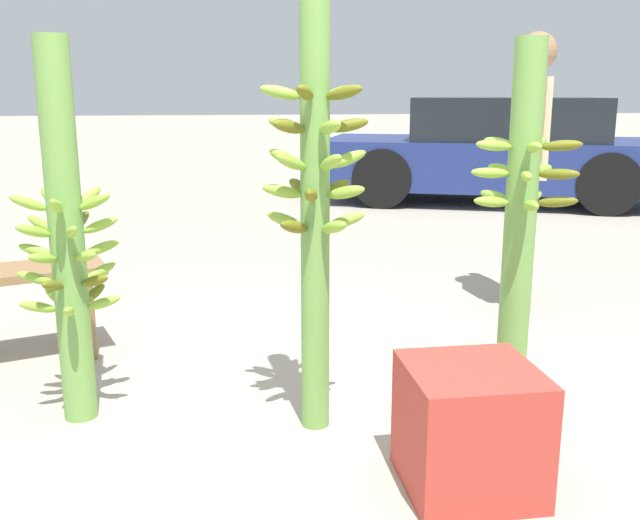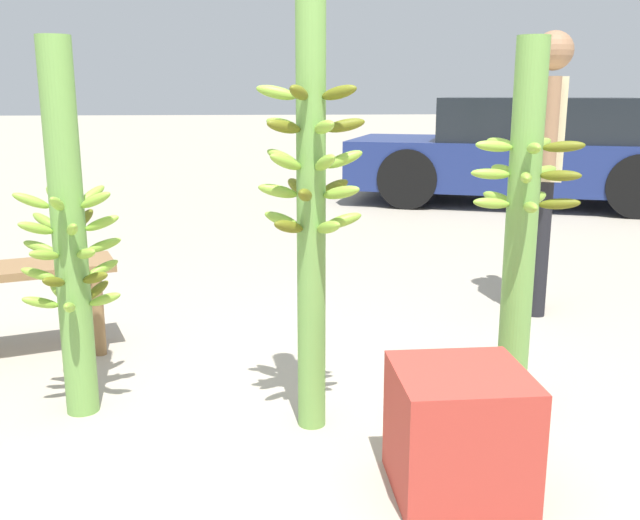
% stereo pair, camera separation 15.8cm
% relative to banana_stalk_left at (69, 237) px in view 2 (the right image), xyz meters
% --- Properties ---
extents(ground_plane, '(80.00, 80.00, 0.00)m').
position_rel_banana_stalk_left_xyz_m(ground_plane, '(0.95, -0.51, -0.74)').
color(ground_plane, '#A89E8C').
extents(banana_stalk_left, '(0.41, 0.41, 1.50)m').
position_rel_banana_stalk_left_xyz_m(banana_stalk_left, '(0.00, 0.00, 0.00)').
color(banana_stalk_left, '#6B9E47').
rests_on(banana_stalk_left, ground_plane).
extents(banana_stalk_center, '(0.40, 0.40, 1.68)m').
position_rel_banana_stalk_left_xyz_m(banana_stalk_center, '(0.94, -0.21, 0.16)').
color(banana_stalk_center, '#6B9E47').
rests_on(banana_stalk_center, ground_plane).
extents(banana_stalk_right, '(0.42, 0.43, 1.50)m').
position_rel_banana_stalk_left_xyz_m(banana_stalk_right, '(1.77, -0.16, 0.05)').
color(banana_stalk_right, '#6B9E47').
rests_on(banana_stalk_right, ground_plane).
extents(vendor_person, '(0.28, 0.54, 1.63)m').
position_rel_banana_stalk_left_xyz_m(vendor_person, '(2.42, 1.17, 0.25)').
color(vendor_person, black).
rests_on(vendor_person, ground_plane).
extents(parked_car, '(4.25, 2.93, 1.24)m').
position_rel_banana_stalk_left_xyz_m(parked_car, '(3.91, 5.36, -0.13)').
color(parked_car, navy).
rests_on(parked_car, ground_plane).
extents(produce_crate, '(0.42, 0.42, 0.42)m').
position_rel_banana_stalk_left_xyz_m(produce_crate, '(1.38, -0.74, -0.53)').
color(produce_crate, '#B2382D').
rests_on(produce_crate, ground_plane).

